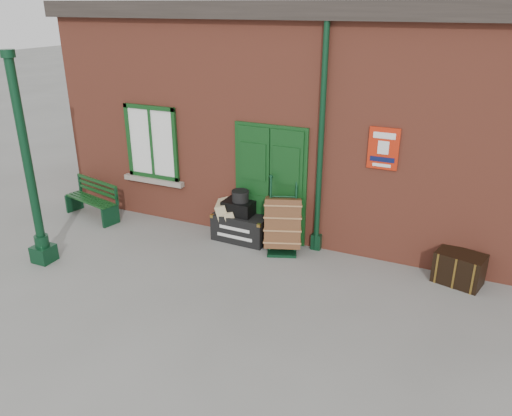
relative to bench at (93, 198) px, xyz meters
The scene contains 11 objects.
ground 4.28m from the bench, 12.86° to the right, with size 80.00×80.00×0.00m, color gray.
station_building 5.17m from the bench, 31.50° to the left, with size 10.30×4.30×4.36m.
canopy_column 2.25m from the bench, 74.09° to the right, with size 0.34×0.34×3.61m.
bench is the anchor object (origin of this frame).
houdini_trunk 3.37m from the bench, ahead, with size 1.05×0.58×0.53m, color black.
strongbox 3.33m from the bench, ahead, with size 0.58×0.42×0.26m, color black.
hatbox 3.39m from the bench, ahead, with size 0.32×0.32×0.21m, color black.
suitcase_back 3.05m from the bench, ahead, with size 0.20×0.51×0.72m, color tan.
suitcase_front 3.23m from the bench, ahead, with size 0.18×0.46×0.61m, color tan.
porter_trolley 4.24m from the bench, ahead, with size 0.86×0.89×1.35m.
dark_trunk 7.30m from the bench, ahead, with size 0.74×0.48×0.53m, color black.
Camera 1 is at (3.07, -6.60, 4.25)m, focal length 35.00 mm.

